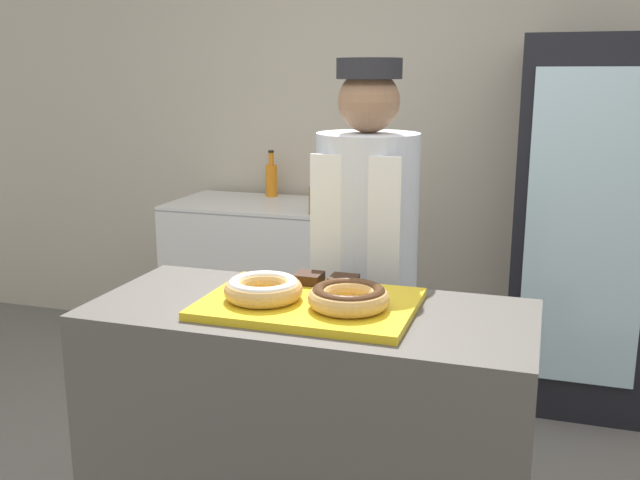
{
  "coord_description": "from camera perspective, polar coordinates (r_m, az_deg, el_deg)",
  "views": [
    {
      "loc": [
        0.63,
        -1.87,
        1.62
      ],
      "look_at": [
        0.0,
        0.1,
        1.13
      ],
      "focal_mm": 40.0,
      "sensor_mm": 36.0,
      "label": 1
    }
  ],
  "objects": [
    {
      "name": "bottle_orange",
      "position": [
        4.18,
        -3.9,
        4.92
      ],
      "size": [
        0.07,
        0.07,
        0.27
      ],
      "color": "orange",
      "rests_on": "chest_freezer"
    },
    {
      "name": "donut_chocolate_glaze",
      "position": [
        1.99,
        2.31,
        -4.53
      ],
      "size": [
        0.23,
        0.23,
        0.06
      ],
      "color": "tan",
      "rests_on": "serving_tray"
    },
    {
      "name": "display_counter",
      "position": [
        2.28,
        -0.81,
        -16.86
      ],
      "size": [
        1.29,
        0.57,
        0.95
      ],
      "color": "#4C4742",
      "rests_on": "ground_plane"
    },
    {
      "name": "donut_light_glaze",
      "position": [
        2.07,
        -4.55,
        -3.85
      ],
      "size": [
        0.23,
        0.23,
        0.06
      ],
      "color": "tan",
      "rests_on": "serving_tray"
    },
    {
      "name": "serving_tray",
      "position": [
        2.08,
        -0.85,
        -5.12
      ],
      "size": [
        0.61,
        0.44,
        0.02
      ],
      "color": "yellow",
      "rests_on": "display_counter"
    },
    {
      "name": "bottle_red",
      "position": [
        3.87,
        1.94,
        4.24
      ],
      "size": [
        0.06,
        0.06,
        0.26
      ],
      "color": "red",
      "rests_on": "chest_freezer"
    },
    {
      "name": "bottle_amber",
      "position": [
        3.63,
        -0.41,
        3.31
      ],
      "size": [
        0.06,
        0.06,
        0.21
      ],
      "color": "#99661E",
      "rests_on": "chest_freezer"
    },
    {
      "name": "wall_back",
      "position": [
        4.06,
        8.94,
        9.27
      ],
      "size": [
        8.0,
        0.06,
        2.7
      ],
      "color": "#BCB29E",
      "rests_on": "ground_plane"
    },
    {
      "name": "beverage_fridge",
      "position": [
        3.69,
        20.27,
        1.09
      ],
      "size": [
        0.63,
        0.65,
        1.79
      ],
      "color": "black",
      "rests_on": "ground_plane"
    },
    {
      "name": "brownie_back_right",
      "position": [
        2.2,
        1.9,
        -3.31
      ],
      "size": [
        0.08,
        0.08,
        0.03
      ],
      "color": "black",
      "rests_on": "serving_tray"
    },
    {
      "name": "chest_freezer",
      "position": [
        4.09,
        -4.28,
        -3.28
      ],
      "size": [
        1.05,
        0.59,
        0.91
      ],
      "color": "silver",
      "rests_on": "ground_plane"
    },
    {
      "name": "baker_person",
      "position": [
        2.64,
        3.67,
        -3.05
      ],
      "size": [
        0.37,
        0.37,
        1.67
      ],
      "color": "#4C4C51",
      "rests_on": "ground_plane"
    },
    {
      "name": "brownie_back_left",
      "position": [
        2.23,
        -0.92,
        -3.06
      ],
      "size": [
        0.08,
        0.08,
        0.03
      ],
      "color": "black",
      "rests_on": "serving_tray"
    }
  ]
}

